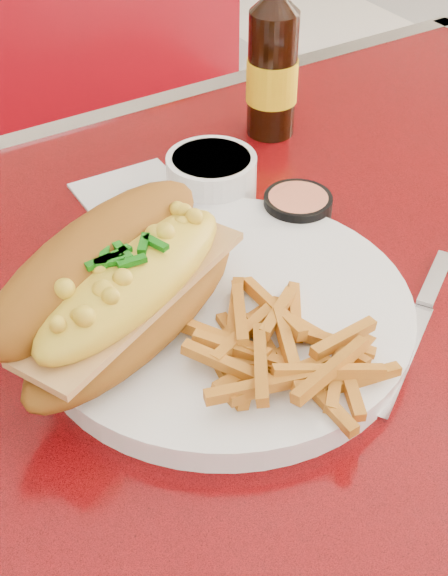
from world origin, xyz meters
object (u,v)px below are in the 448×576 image
mac_hoagie (121,285)px  beer_bottle (273,62)px  fork (301,299)px  booth_bench_far (15,265)px  sauce_cup_right (297,210)px  diner_table (254,439)px  dinner_plate (224,313)px  knife (421,314)px  gravy_ramekin (212,178)px

mac_hoagie → beer_bottle: (0.30, 0.24, 0.02)m
fork → booth_bench_far: bearing=-20.1°
booth_bench_far → sauce_cup_right: 0.88m
booth_bench_far → beer_bottle: size_ratio=5.31×
diner_table → sauce_cup_right: size_ratio=16.25×
dinner_plate → beer_bottle: (0.22, 0.26, 0.07)m
mac_hoagie → beer_bottle: 0.39m
knife → fork: bearing=117.5°
booth_bench_far → beer_bottle: beer_bottle is taller
sauce_cup_right → beer_bottle: bearing=63.5°
dinner_plate → gravy_ramekin: 0.19m
fork → beer_bottle: size_ratio=0.63×
dinner_plate → mac_hoagie: bearing=168.6°
dinner_plate → booth_bench_far: bearing=87.8°
fork → sauce_cup_right: (0.08, 0.11, -0.00)m
dinner_plate → sauce_cup_right: size_ratio=5.04×
diner_table → gravy_ramekin: (0.06, 0.17, 0.19)m
gravy_ramekin → sauce_cup_right: gravy_ramekin is taller
dinner_plate → knife: 0.17m
booth_bench_far → beer_bottle: 0.81m
mac_hoagie → beer_bottle: beer_bottle is taller
diner_table → sauce_cup_right: bearing=41.0°
beer_bottle → knife: beer_bottle is taller
beer_bottle → knife: (-0.07, -0.34, -0.08)m
diner_table → gravy_ramekin: gravy_ramekin is taller
sauce_cup_right → beer_bottle: size_ratio=0.34×
mac_hoagie → booth_bench_far: bearing=56.8°
diner_table → fork: bearing=-37.2°
diner_table → knife: size_ratio=6.42×
diner_table → dinner_plate: (-0.03, 0.01, 0.17)m
fork → gravy_ramekin: 0.20m
mac_hoagie → dinner_plate: bearing=-36.4°
dinner_plate → beer_bottle: 0.35m
booth_bench_far → dinner_plate: 0.94m
diner_table → beer_bottle: bearing=53.9°
sauce_cup_right → beer_bottle: (0.08, 0.17, 0.07)m
mac_hoagie → sauce_cup_right: mac_hoagie is taller
booth_bench_far → fork: size_ratio=8.44×
fork → diner_table: bearing=30.9°
dinner_plate → diner_table: bearing=-13.0°
booth_bench_far → sauce_cup_right: booth_bench_far is taller
gravy_ramekin → knife: (0.06, -0.25, -0.02)m
knife → beer_bottle: bearing=45.0°
dinner_plate → mac_hoagie: (-0.08, 0.02, 0.05)m
dinner_plate → mac_hoagie: 0.10m
dinner_plate → mac_hoagie: size_ratio=1.43×
diner_table → beer_bottle: beer_bottle is taller
mac_hoagie → gravy_ramekin: (0.17, 0.15, -0.04)m
fork → dinner_plate: bearing=42.4°
sauce_cup_right → dinner_plate: bearing=-148.0°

